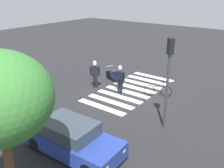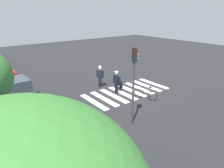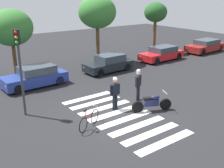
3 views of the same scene
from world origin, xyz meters
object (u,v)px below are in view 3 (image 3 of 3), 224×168
Objects in this scene: car_maroon_wagon at (205,46)px; car_red_convertible at (162,54)px; traffic_light_pole at (19,60)px; officer_by_motorcycle at (138,82)px; car_blue_hatchback at (35,77)px; officer_on_foot at (115,91)px; leaning_bicycle at (89,120)px; car_black_suv at (109,64)px; police_motorcycle at (152,103)px.

car_red_convertible is at bearing 178.60° from car_maroon_wagon.
traffic_light_pole is at bearing -163.84° from car_red_convertible.
car_blue_hatchback is (-3.83, 5.95, -0.45)m from officer_by_motorcycle.
officer_on_foot is 11.94m from car_red_convertible.
leaning_bicycle is 0.39× the size of car_black_suv.
car_blue_hatchback is 5.11m from traffic_light_pole.
car_maroon_wagon is (18.65, 7.10, 0.24)m from leaning_bicycle.
officer_on_foot is at bearing -172.21° from officer_by_motorcycle.
officer_on_foot is (2.22, 0.95, 0.67)m from leaning_bicycle.
police_motorcycle is 0.47× the size of car_red_convertible.
traffic_light_pole reaches higher than officer_by_motorcycle.
police_motorcycle is at bearing -65.81° from car_blue_hatchback.
officer_on_foot reaches higher than police_motorcycle.
traffic_light_pole reaches higher than police_motorcycle.
officer_by_motorcycle is (0.44, 1.59, 0.65)m from police_motorcycle.
officer_on_foot is 6.52m from car_blue_hatchback.
car_red_convertible is 6.30m from car_maroon_wagon.
traffic_light_pole is (-1.92, 3.12, 2.52)m from leaning_bicycle.
leaning_bicycle is 0.83× the size of officer_by_motorcycle.
traffic_light_pole reaches higher than officer_on_foot.
officer_by_motorcycle is 0.47× the size of car_black_suv.
officer_by_motorcycle is 0.44× the size of car_blue_hatchback.
officer_on_foot is 7.40m from car_black_suv.
car_maroon_wagon is (18.40, -0.06, -0.02)m from car_blue_hatchback.
officer_on_foot is at bearing -123.22° from car_black_suv.
car_red_convertible is (8.72, 7.63, 0.16)m from police_motorcycle.
traffic_light_pole is at bearing 152.35° from officer_on_foot.
car_red_convertible is (10.13, 6.30, -0.44)m from officer_on_foot.
traffic_light_pole is (-6.00, 1.91, 1.81)m from officer_by_motorcycle.
officer_by_motorcycle is 6.33m from car_black_suv.
car_maroon_wagon is at bearing -1.40° from car_red_convertible.
police_motorcycle reaches higher than leaning_bicycle.
car_blue_hatchback is 6.02m from car_black_suv.
car_blue_hatchback reaches higher than car_red_convertible.
car_red_convertible is (8.27, 6.05, -0.49)m from officer_by_motorcycle.
police_motorcycle is at bearing -43.27° from officer_on_foot.
car_black_suv is 6.08m from car_red_convertible.
police_motorcycle is 8.26m from car_blue_hatchback.
car_black_suv is 0.84× the size of car_maroon_wagon.
car_blue_hatchback is at bearing 107.63° from officer_on_foot.
leaning_bicycle is 4.45m from traffic_light_pole.
police_motorcycle is 0.52× the size of car_black_suv.
leaning_bicycle is at bearing -149.57° from car_red_convertible.
officer_by_motorcycle reaches higher than car_black_suv.
car_blue_hatchback is at bearing 179.83° from car_maroon_wagon.
police_motorcycle is at bearing -153.52° from car_maroon_wagon.
car_black_suv is at bearing -0.23° from car_blue_hatchback.
police_motorcycle is 1.14× the size of officer_on_foot.
car_blue_hatchback is at bearing 179.77° from car_black_suv.
car_black_suv is (2.19, 5.93, -0.47)m from officer_by_motorcycle.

